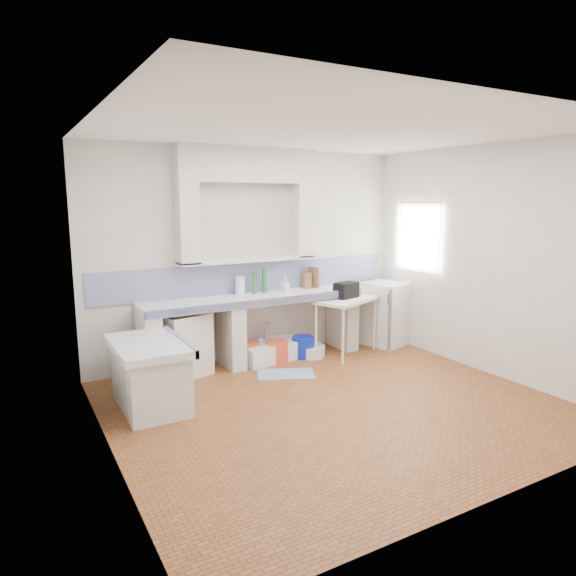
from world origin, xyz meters
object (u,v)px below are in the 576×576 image
sink (271,351)px  fridge (385,313)px  side_table (346,326)px  stove (183,344)px

sink → fridge: (1.84, -0.15, 0.35)m
sink → side_table: size_ratio=0.96×
sink → stove: bearing=171.7°
side_table → fridge: bearing=-13.4°
side_table → stove: bearing=150.1°
side_table → fridge: size_ratio=1.02×
fridge → stove: bearing=160.2°
sink → side_table: side_table is taller
stove → side_table: bearing=-22.1°
stove → sink: stove is taller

